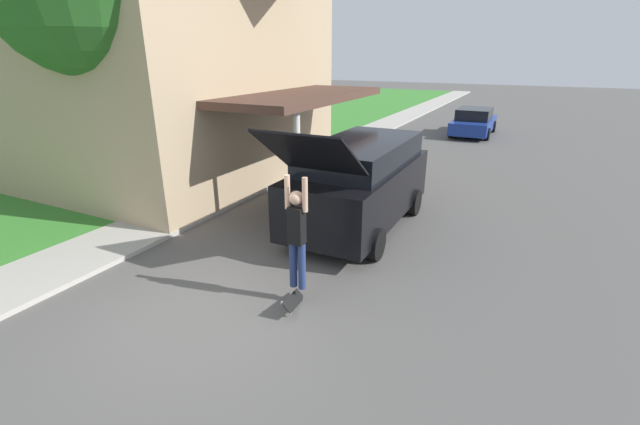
{
  "coord_description": "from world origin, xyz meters",
  "views": [
    {
      "loc": [
        4.5,
        -4.48,
        4.04
      ],
      "look_at": [
        0.87,
        2.68,
        1.04
      ],
      "focal_mm": 24.0,
      "sensor_mm": 36.0,
      "label": 1
    }
  ],
  "objects_px": {
    "car_down_street": "(474,122)",
    "skateboarder": "(297,232)",
    "skateboard": "(293,301)",
    "suv_parked": "(360,182)"
  },
  "relations": [
    {
      "from": "skateboarder",
      "to": "car_down_street",
      "type": "bearing_deg",
      "value": 89.34
    },
    {
      "from": "suv_parked",
      "to": "skateboarder",
      "type": "bearing_deg",
      "value": -84.62
    },
    {
      "from": "suv_parked",
      "to": "skateboard",
      "type": "relative_size",
      "value": 6.9
    },
    {
      "from": "car_down_street",
      "to": "skateboarder",
      "type": "height_order",
      "value": "skateboarder"
    },
    {
      "from": "suv_parked",
      "to": "car_down_street",
      "type": "height_order",
      "value": "suv_parked"
    },
    {
      "from": "suv_parked",
      "to": "skateboard",
      "type": "height_order",
      "value": "suv_parked"
    },
    {
      "from": "skateboarder",
      "to": "skateboard",
      "type": "distance_m",
      "value": 1.18
    },
    {
      "from": "car_down_street",
      "to": "skateboard",
      "type": "relative_size",
      "value": 5.44
    },
    {
      "from": "skateboard",
      "to": "skateboarder",
      "type": "bearing_deg",
      "value": 98.73
    },
    {
      "from": "car_down_street",
      "to": "skateboarder",
      "type": "xyz_separation_m",
      "value": [
        -0.21,
        -18.12,
        0.62
      ]
    }
  ]
}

